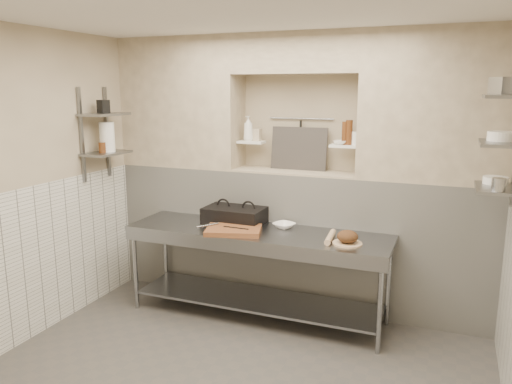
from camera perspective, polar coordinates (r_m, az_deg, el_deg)
The scene contains 42 objects.
wall_left at distance 4.84m, azimuth -26.23°, elevation 0.30°, with size 0.10×3.90×2.80m, color #BBAA8C.
wall_back at distance 5.45m, azimuth 5.34°, elevation 2.62°, with size 4.00×0.10×2.80m, color #BBAA8C.
backwall_lower at distance 5.37m, azimuth 4.44°, elevation -5.17°, with size 4.00×0.40×1.40m, color silver.
alcove_sill at distance 5.21m, azimuth 4.56°, elevation 2.32°, with size 1.30×0.40×0.02m, color #BBAA8C.
backwall_pillar_left at distance 5.67m, azimuth -8.41°, elevation 10.01°, with size 1.35×0.40×1.40m, color #BBAA8C.
backwall_pillar_right at distance 4.92m, azimuth 19.81°, elevation 9.21°, with size 1.35×0.40×1.40m, color #BBAA8C.
backwall_header at distance 5.15m, azimuth 4.78°, elevation 15.50°, with size 1.30×0.40×0.40m, color #BBAA8C.
wainscot_left at distance 4.97m, azimuth -25.03°, elevation -7.69°, with size 0.02×3.90×1.40m, color silver.
alcove_shelf_left at distance 5.34m, azimuth -0.55°, elevation 5.73°, with size 0.28×0.16×0.03m, color white.
alcove_shelf_right at distance 5.04m, azimuth 10.07°, elevation 5.20°, with size 0.28×0.16×0.03m, color white.
utensil_rail at distance 5.31m, azimuth 5.21°, elevation 8.36°, with size 0.02×0.02×0.70m, color gray.
hanging_steel at distance 5.30m, azimuth 5.11°, elevation 6.52°, with size 0.02×0.02×0.30m, color black.
splash_panel at distance 5.27m, azimuth 4.93°, elevation 4.96°, with size 0.60×0.02×0.45m, color #383330.
shelf_rail_left_a at distance 5.64m, azimuth -16.65°, elevation 6.59°, with size 0.03×0.03×0.95m, color slate.
shelf_rail_left_b at distance 5.33m, azimuth -19.31°, elevation 6.15°, with size 0.03×0.03×0.95m, color slate.
wall_shelf_left_lower at distance 5.42m, azimuth -16.71°, elevation 4.27°, with size 0.30×0.50×0.03m, color slate.
wall_shelf_left_upper at distance 5.39m, azimuth -16.96°, elevation 8.49°, with size 0.30×0.50×0.03m, color slate.
wall_shelf_right_lower at distance 4.29m, azimuth 25.75°, elevation 0.38°, with size 0.30×0.50×0.03m, color slate.
wall_shelf_right_mid at distance 4.24m, azimuth 26.17°, elevation 5.02°, with size 0.30×0.50×0.03m, color slate.
wall_shelf_right_upper at distance 4.22m, azimuth 26.60°, elevation 9.73°, with size 0.30×0.50×0.03m, color slate.
prep_table at distance 4.94m, azimuth 0.07°, elevation -7.34°, with size 2.60×0.70×0.90m.
panini_press at distance 5.16m, azimuth -2.31°, elevation -2.60°, with size 0.61×0.45×0.17m.
cutting_board at distance 4.81m, azimuth -2.59°, elevation -4.39°, with size 0.52×0.36×0.05m, color brown.
knife_blade at distance 4.79m, azimuth -2.31°, elevation -4.13°, with size 0.27×0.03×0.01m, color gray.
tongs at distance 4.87m, azimuth -5.60°, elevation -3.82°, with size 0.02×0.02×0.24m, color gray.
mixing_bowl at distance 4.97m, azimuth 3.23°, elevation -3.84°, with size 0.21×0.21×0.05m, color white.
rolling_pin at distance 4.62m, azimuth 8.48°, elevation -5.12°, with size 0.06×0.06×0.37m, color #DBB589.
bread_board at distance 4.53m, azimuth 10.39°, elevation -5.80°, with size 0.27×0.27×0.02m, color #DBB589.
bread_loaf at distance 4.51m, azimuth 10.42°, elevation -5.03°, with size 0.19×0.19×0.11m, color #4C2D19.
bottle_soap at distance 5.31m, azimuth -0.88°, elevation 7.27°, with size 0.10×0.10×0.26m, color white.
jar_alcove at distance 5.35m, azimuth 0.10°, elevation 6.57°, with size 0.09×0.09×0.13m, color #BBAA8C.
bowl_alcove at distance 5.05m, azimuth 9.57°, elevation 5.61°, with size 0.13×0.13×0.04m, color white.
condiment_a at distance 5.03m, azimuth 10.58°, elevation 6.71°, with size 0.07×0.07×0.24m, color #522A12.
condiment_b at distance 5.03m, azimuth 10.10°, elevation 6.64°, with size 0.06×0.06×0.23m, color #522A12.
condiment_c at distance 5.04m, azimuth 11.30°, elevation 6.04°, with size 0.08×0.08×0.13m, color white.
jug_left at distance 5.42m, azimuth -16.65°, elevation 6.04°, with size 0.15×0.15×0.31m, color white.
jar_left at distance 5.37m, azimuth -17.17°, elevation 4.88°, with size 0.07×0.07×0.11m, color #522A12.
box_left_upper at distance 5.38m, azimuth -17.05°, elevation 9.33°, with size 0.10×0.10×0.13m, color black.
bowl_right at distance 4.41m, azimuth 25.69°, elevation 1.21°, with size 0.19×0.19×0.06m, color white.
canister_right at distance 4.10m, azimuth 25.98°, elevation 0.75°, with size 0.10×0.10×0.10m, color gray.
bowl_right_mid at distance 4.30m, azimuth 26.17°, elevation 5.75°, with size 0.20×0.20×0.07m, color white.
basket_right at distance 4.29m, azimuth 26.63°, elevation 10.79°, with size 0.17×0.21×0.13m, color gray.
Camera 1 is at (1.51, -3.16, 2.26)m, focal length 35.00 mm.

